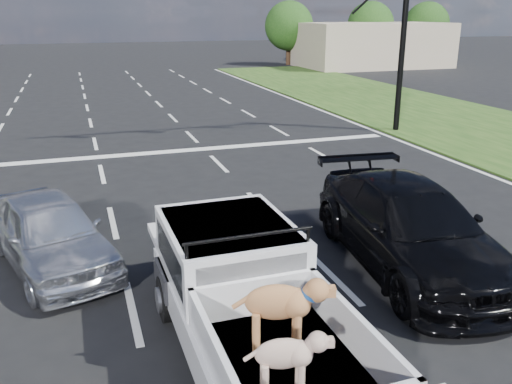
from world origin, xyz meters
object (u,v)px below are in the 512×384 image
(traffic_signal, at_px, (347,4))
(silver_sedan, at_px, (50,232))
(black_coupe, at_px, (410,227))
(pickup_truck, at_px, (250,306))

(traffic_signal, distance_m, silver_sedan, 13.78)
(silver_sedan, relative_size, black_coupe, 0.75)
(traffic_signal, xyz_separation_m, pickup_truck, (-7.60, -12.32, -3.86))
(pickup_truck, bearing_deg, traffic_signal, 57.63)
(silver_sedan, height_order, black_coupe, black_coupe)
(traffic_signal, xyz_separation_m, silver_sedan, (-10.14, -8.40, -4.05))
(traffic_signal, relative_size, silver_sedan, 2.31)
(traffic_signal, distance_m, pickup_truck, 14.98)
(traffic_signal, relative_size, pickup_truck, 1.82)
(black_coupe, bearing_deg, traffic_signal, 75.20)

